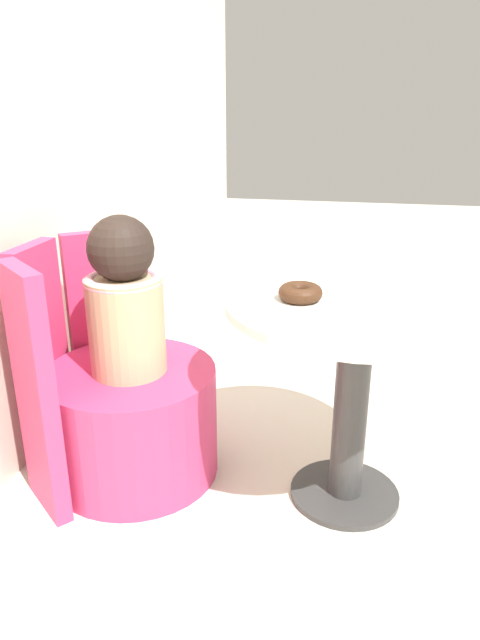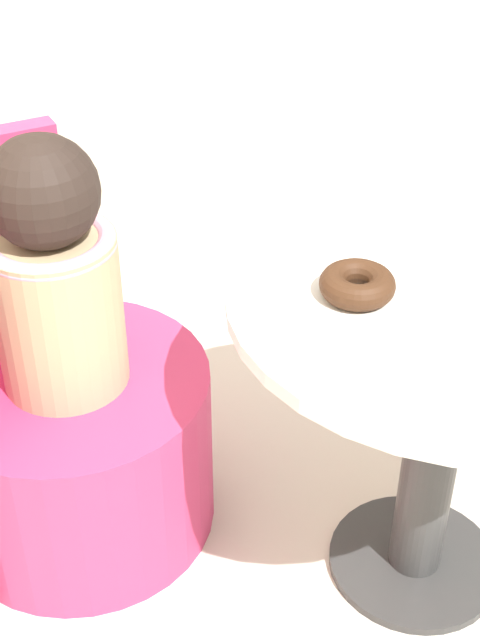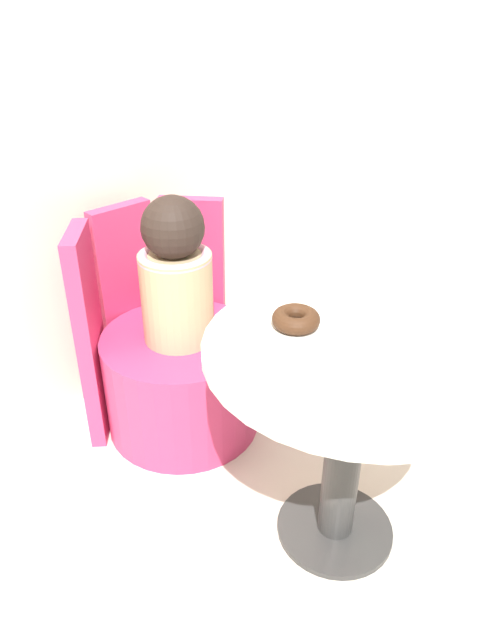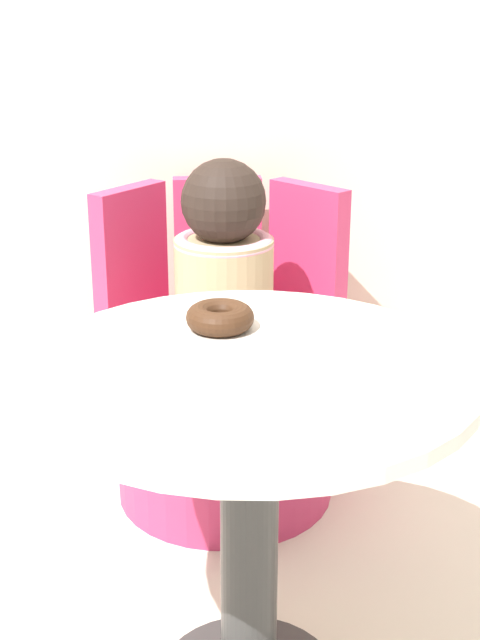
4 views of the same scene
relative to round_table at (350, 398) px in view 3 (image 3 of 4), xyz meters
The scene contains 8 objects.
ground_plane 0.49m from the round_table, 154.54° to the right, with size 12.00×12.00×0.00m, color beige.
back_wall 1.31m from the round_table, 94.46° to the left, with size 6.00×0.06×2.40m.
round_table is the anchor object (origin of this frame).
tub_chair 0.75m from the round_table, 90.22° to the left, with size 0.54×0.54×0.36m.
booth_backrest 0.91m from the round_table, 90.17° to the left, with size 0.64×0.23×0.75m.
child_figure 0.69m from the round_table, 90.22° to the left, with size 0.23×0.23×0.48m.
donut 0.24m from the round_table, 104.12° to the left, with size 0.12×0.12×0.04m.
paper_napkin 0.26m from the round_table, 119.55° to the right, with size 0.17×0.17×0.01m.
Camera 3 is at (-0.90, -0.58, 1.37)m, focal length 32.00 mm.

